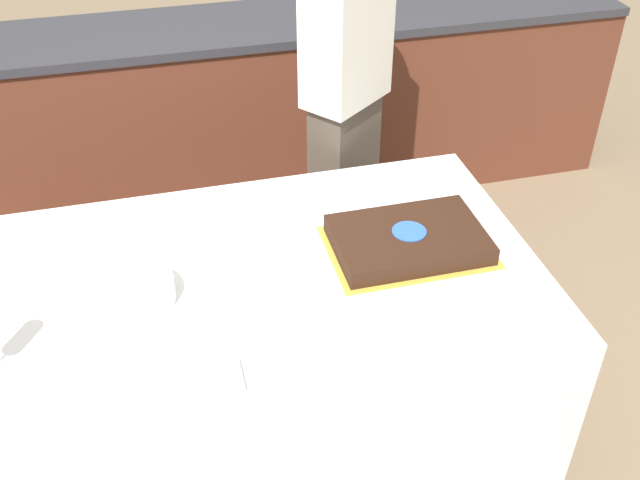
{
  "coord_description": "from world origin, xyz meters",
  "views": [
    {
      "loc": [
        -0.16,
        -1.77,
        2.2
      ],
      "look_at": [
        0.3,
        0.0,
        0.83
      ],
      "focal_mm": 42.0,
      "sensor_mm": 36.0,
      "label": 1
    }
  ],
  "objects": [
    {
      "name": "ground_plane",
      "position": [
        0.0,
        0.0,
        0.0
      ],
      "size": [
        14.0,
        14.0,
        0.0
      ],
      "primitive_type": "plane",
      "color": "#7A664C"
    },
    {
      "name": "back_counter",
      "position": [
        0.0,
        1.61,
        0.46
      ],
      "size": [
        4.4,
        0.58,
        0.92
      ],
      "color": "#5B2D1E",
      "rests_on": "ground_plane"
    },
    {
      "name": "dining_table",
      "position": [
        0.0,
        0.0,
        0.36
      ],
      "size": [
        1.95,
        1.08,
        0.73
      ],
      "color": "silver",
      "rests_on": "ground_plane"
    },
    {
      "name": "cake",
      "position": [
        0.6,
        0.02,
        0.76
      ],
      "size": [
        0.52,
        0.36,
        0.07
      ],
      "color": "gold",
      "rests_on": "dining_table"
    },
    {
      "name": "plate_stack",
      "position": [
        -0.27,
        -0.03,
        0.76
      ],
      "size": [
        0.24,
        0.24,
        0.07
      ],
      "color": "white",
      "rests_on": "dining_table"
    },
    {
      "name": "side_plate_near_cake",
      "position": [
        0.64,
        0.36,
        0.73
      ],
      "size": [
        0.21,
        0.21,
        0.0
      ],
      "color": "white",
      "rests_on": "dining_table"
    },
    {
      "name": "utensil_pile",
      "position": [
        -0.1,
        -0.4,
        0.74
      ],
      "size": [
        0.16,
        0.11,
        0.02
      ],
      "color": "white",
      "rests_on": "dining_table"
    },
    {
      "name": "person_cutting_cake",
      "position": [
        0.6,
        0.76,
        0.9
      ],
      "size": [
        0.39,
        0.36,
        1.69
      ],
      "rotation": [
        0.0,
        0.0,
        -2.48
      ],
      "color": "#4C4238",
      "rests_on": "ground_plane"
    }
  ]
}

